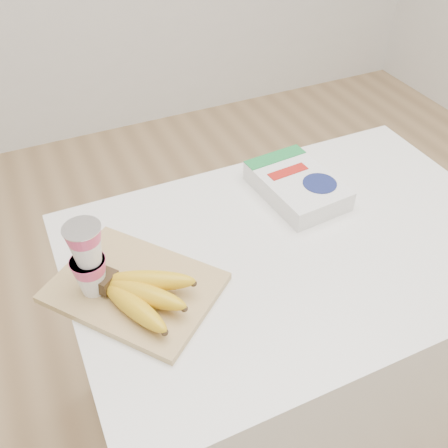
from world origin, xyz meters
The scene contains 5 objects.
table centered at (0.00, 0.00, 0.39)m, with size 1.03×0.69×0.77m, color white.
cutting_board centered at (-0.38, 0.02, 0.78)m, with size 0.24×0.33×0.02m, color tan.
bananas centered at (-0.38, -0.03, 0.81)m, with size 0.21×0.21×0.07m.
yogurt_stack centered at (-0.45, 0.04, 0.88)m, with size 0.08×0.07×0.17m.
cereal_box centered at (0.09, 0.16, 0.80)m, with size 0.19×0.26×0.06m.
Camera 1 is at (-0.50, -0.68, 1.56)m, focal length 40.00 mm.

